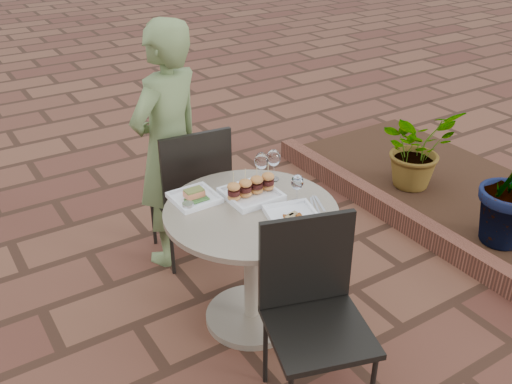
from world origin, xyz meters
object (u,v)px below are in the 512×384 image
diner (169,148)px  plate_sliders (251,190)px  chair_near (313,301)px  cafe_table (251,249)px  chair_far (192,185)px  plate_tuna (292,215)px  plate_salmon (194,197)px

diner → plate_sliders: diner is taller
chair_near → plate_sliders: chair_near is taller
cafe_table → chair_far: 0.71m
cafe_table → diner: bearing=95.2°
chair_far → plate_tuna: size_ratio=3.14×
cafe_table → plate_sliders: (0.07, 0.11, 0.29)m
chair_far → cafe_table: bearing=95.1°
diner → plate_salmon: diner is taller
diner → plate_sliders: size_ratio=5.47×
chair_near → plate_salmon: (-0.16, 0.81, 0.20)m
plate_salmon → plate_sliders: 0.30m
plate_salmon → diner: bearing=77.9°
cafe_table → diner: 0.88m
cafe_table → plate_tuna: (0.13, -0.19, 0.26)m
cafe_table → plate_sliders: 0.32m
cafe_table → plate_salmon: (-0.20, 0.24, 0.26)m
diner → plate_tuna: 1.03m
chair_near → plate_salmon: 0.85m
cafe_table → plate_tuna: 0.34m
plate_sliders → plate_salmon: bearing=154.0°
plate_sliders → diner: bearing=101.3°
plate_salmon → plate_sliders: size_ratio=0.82×
chair_far → plate_salmon: 0.55m
cafe_table → diner: diner is taller
chair_near → plate_tuna: bearing=84.9°
chair_far → plate_salmon: chair_far is taller
cafe_table → chair_far: bearing=89.1°
diner → cafe_table: bearing=72.0°
cafe_table → plate_tuna: plate_tuna is taller
chair_far → plate_tuna: chair_far is taller
diner → plate_salmon: (-0.13, -0.58, -0.03)m
chair_near → chair_far: bearing=105.4°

